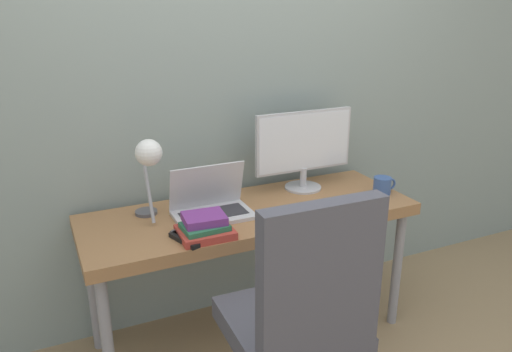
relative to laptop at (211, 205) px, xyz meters
The scene contains 10 objects.
wall_back 0.65m from the laptop, 60.09° to the left, with size 8.00×0.05×2.60m.
desk 0.23m from the laptop, ahead, with size 1.64×0.58×0.73m.
laptop is the anchor object (origin of this frame).
monitor 0.62m from the laptop, 13.06° to the left, with size 0.56×0.20×0.43m.
desk_lamp 0.38m from the laptop, behind, with size 0.12×0.27×0.41m.
office_chair 0.76m from the laptop, 83.69° to the right, with size 0.55×0.58×1.09m.
book_stack 0.22m from the laptop, 117.13° to the right, with size 0.24×0.20×0.09m.
tv_remote 0.27m from the laptop, 133.34° to the right, with size 0.11×0.16×0.02m.
media_remote 0.31m from the laptop, 132.22° to the right, with size 0.09×0.18×0.02m.
mug 0.93m from the laptop, ahead, with size 0.13×0.09×0.09m.
Camera 1 is at (-0.92, -1.77, 1.69)m, focal length 35.00 mm.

